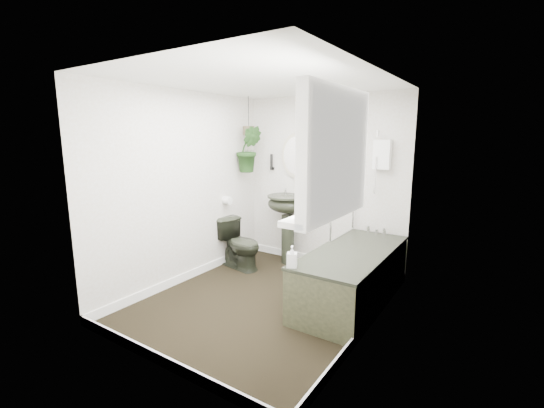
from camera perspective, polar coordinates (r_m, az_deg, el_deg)
The scene contains 22 objects.
floor at distance 4.12m, azimuth -1.19°, elevation -14.99°, with size 2.30×2.80×0.02m, color black.
ceiling at distance 3.75m, azimuth -1.33°, elevation 18.91°, with size 2.30×2.80×0.02m, color white.
wall_back at distance 4.97m, azimuth 8.02°, elevation 3.38°, with size 2.30×0.02×2.30m, color silver.
wall_front at distance 2.74m, azimuth -18.24°, elevation -2.99°, with size 2.30×0.02×2.30m, color silver.
wall_left at distance 4.52m, azimuth -13.48°, elevation 2.45°, with size 0.02×2.80×2.30m, color silver.
wall_right at distance 3.26m, azimuth 15.80°, elevation -0.76°, with size 0.02×2.80×2.30m, color silver.
skirting at distance 4.09m, azimuth -1.19°, elevation -14.24°, with size 2.30×2.80×0.10m, color white.
bathtub at distance 4.07m, azimuth 12.45°, elevation -10.98°, with size 0.72×1.72×0.58m, color black, non-canonical shape.
bath_screen at distance 4.39m, azimuth 11.25°, elevation 4.02°, with size 0.04×0.72×1.40m, color silver, non-canonical shape.
shower_box at distance 4.59m, azimuth 16.90°, elevation 7.44°, with size 0.20×0.10×0.35m, color white.
oval_mirror at distance 5.10m, azimuth 3.76°, elevation 7.58°, with size 0.46×0.03×0.62m, color #BFB69C.
wall_sconce at distance 5.30m, azimuth -0.09°, elevation 6.64°, with size 0.04×0.04×0.22m, color black.
toilet_roll_holder at distance 5.01m, azimuth -7.06°, elevation 0.57°, with size 0.11×0.11×0.11m, color white.
window_recess at distance 2.57m, azimuth 10.03°, elevation 7.77°, with size 0.08×1.00×0.90m, color white.
window_sill at distance 2.65m, azimuth 8.35°, elevation -1.27°, with size 0.18×1.00×0.04m, color white.
window_blinds at distance 2.58m, azimuth 9.11°, elevation 7.82°, with size 0.01×0.86×0.76m, color white.
toilet at distance 4.96m, azimuth -5.02°, elevation -6.23°, with size 0.37×0.65×0.67m, color black.
pedestal_sink at distance 5.08m, azimuth 2.51°, elevation -3.99°, with size 0.57×0.49×0.97m, color black, non-canonical shape.
sill_plant at distance 2.68m, azimuth 8.45°, elevation 1.82°, with size 0.21×0.18×0.23m, color black.
hanging_plant at distance 5.12m, azimuth -3.65°, elevation 8.55°, with size 0.35×0.28×0.64m, color black.
soap_bottle at distance 3.37m, azimuth 3.16°, elevation -8.22°, with size 0.09×0.09×0.20m, color black.
hanging_pot at distance 5.12m, azimuth -3.68°, elevation 11.43°, with size 0.16×0.16×0.12m, color #463C2B.
Camera 1 is at (2.11, -3.05, 1.77)m, focal length 24.00 mm.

